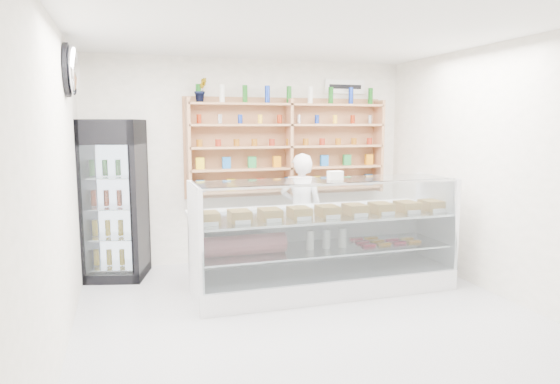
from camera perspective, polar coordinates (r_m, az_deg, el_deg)
name	(u,v)px	position (r m, az deg, el deg)	size (l,w,h in m)	color
room	(317,180)	(4.66, 4.29, 1.43)	(5.00, 5.00, 5.00)	#B9BABF
display_counter	(324,260)	(5.81, 5.02, -7.79)	(2.98, 0.89, 1.30)	white
shop_worker	(301,210)	(6.72, 2.44, -2.06)	(0.56, 0.37, 1.53)	white
drinks_cooler	(114,199)	(6.51, -18.41, -0.80)	(0.86, 0.85, 1.97)	black
wall_shelving	(289,147)	(7.01, 1.03, 5.17)	(2.84, 0.28, 1.33)	tan
potted_plant	(201,90)	(6.73, -9.03, 11.44)	(0.17, 0.14, 0.32)	#1E6626
security_mirror	(73,70)	(5.55, -22.62, 12.74)	(0.15, 0.50, 0.50)	silver
wall_sign	(345,87)	(7.47, 7.42, 11.84)	(0.62, 0.03, 0.20)	white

